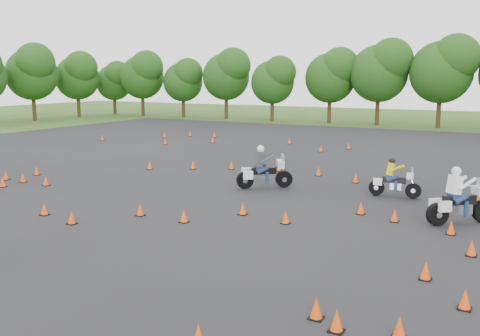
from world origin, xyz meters
The scene contains 7 objects.
ground centered at (0.00, 0.00, 0.00)m, with size 140.00×140.00×0.00m, color #2D5119.
asphalt_pad centered at (0.00, 6.00, 0.01)m, with size 62.00×62.00×0.00m, color black.
treeline centered at (2.38, 34.89, 4.51)m, with size 86.94×32.29×10.77m.
traffic_cones centered at (0.22, 5.36, 0.23)m, with size 36.04×33.06×0.45m.
rider_grey centered at (0.26, 5.87, 1.01)m, with size 2.61×0.80×2.02m, color #373A3E, non-canonical shape.
rider_yellow centered at (5.98, 6.78, 0.85)m, with size 2.18×0.67×1.68m, color gold, non-canonical shape.
rider_white centered at (8.95, 3.67, 1.01)m, with size 2.61×0.80×2.01m, color white, non-canonical shape.
Camera 1 is at (10.82, -15.90, 5.09)m, focal length 40.00 mm.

